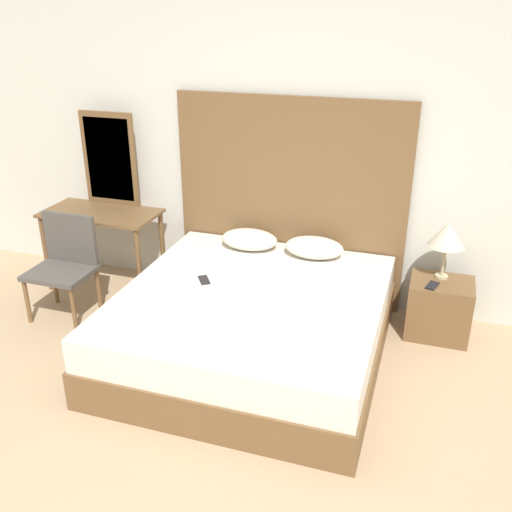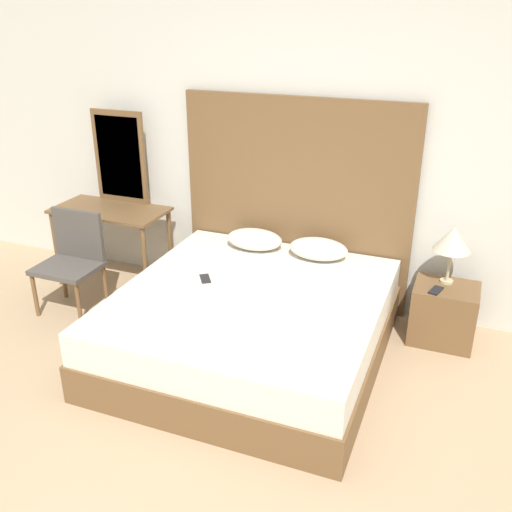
{
  "view_description": "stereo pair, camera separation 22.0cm",
  "coord_description": "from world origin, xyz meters",
  "px_view_note": "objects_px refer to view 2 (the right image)",
  "views": [
    {
      "loc": [
        1.11,
        -1.91,
        2.44
      ],
      "look_at": [
        -0.06,
        1.65,
        0.78
      ],
      "focal_mm": 40.0,
      "sensor_mm": 36.0,
      "label": 1
    },
    {
      "loc": [
        1.32,
        -1.83,
        2.44
      ],
      "look_at": [
        -0.06,
        1.65,
        0.78
      ],
      "focal_mm": 40.0,
      "sensor_mm": 36.0,
      "label": 2
    }
  ],
  "objects_px": {
    "table_lamp": "(453,239)",
    "phone_on_nightstand": "(436,290)",
    "chair": "(73,255)",
    "phone_on_bed": "(205,279)",
    "nightstand": "(443,314)",
    "bed": "(251,324)",
    "vanity_desk": "(111,221)"
  },
  "relations": [
    {
      "from": "phone_on_nightstand",
      "to": "vanity_desk",
      "type": "height_order",
      "value": "vanity_desk"
    },
    {
      "from": "phone_on_bed",
      "to": "table_lamp",
      "type": "xyz_separation_m",
      "value": [
        1.71,
        0.74,
        0.29
      ]
    },
    {
      "from": "bed",
      "to": "vanity_desk",
      "type": "distance_m",
      "value": 1.81
    },
    {
      "from": "phone_on_nightstand",
      "to": "nightstand",
      "type": "bearing_deg",
      "value": 52.46
    },
    {
      "from": "phone_on_nightstand",
      "to": "bed",
      "type": "bearing_deg",
      "value": -152.56
    },
    {
      "from": "vanity_desk",
      "to": "bed",
      "type": "bearing_deg",
      "value": -21.96
    },
    {
      "from": "bed",
      "to": "phone_on_bed",
      "type": "distance_m",
      "value": 0.49
    },
    {
      "from": "nightstand",
      "to": "phone_on_nightstand",
      "type": "relative_size",
      "value": 2.95
    },
    {
      "from": "phone_on_nightstand",
      "to": "vanity_desk",
      "type": "xyz_separation_m",
      "value": [
        -2.88,
        0.02,
        0.15
      ]
    },
    {
      "from": "bed",
      "to": "vanity_desk",
      "type": "xyz_separation_m",
      "value": [
        -1.65,
        0.66,
        0.36
      ]
    },
    {
      "from": "nightstand",
      "to": "vanity_desk",
      "type": "relative_size",
      "value": 0.47
    },
    {
      "from": "phone_on_bed",
      "to": "chair",
      "type": "distance_m",
      "value": 1.28
    },
    {
      "from": "table_lamp",
      "to": "chair",
      "type": "bearing_deg",
      "value": -167.22
    },
    {
      "from": "table_lamp",
      "to": "phone_on_nightstand",
      "type": "xyz_separation_m",
      "value": [
        -0.06,
        -0.18,
        -0.35
      ]
    },
    {
      "from": "nightstand",
      "to": "table_lamp",
      "type": "height_order",
      "value": "table_lamp"
    },
    {
      "from": "phone_on_bed",
      "to": "vanity_desk",
      "type": "height_order",
      "value": "vanity_desk"
    },
    {
      "from": "table_lamp",
      "to": "chair",
      "type": "relative_size",
      "value": 0.54
    },
    {
      "from": "phone_on_nightstand",
      "to": "chair",
      "type": "distance_m",
      "value": 2.97
    },
    {
      "from": "table_lamp",
      "to": "vanity_desk",
      "type": "height_order",
      "value": "table_lamp"
    },
    {
      "from": "bed",
      "to": "table_lamp",
      "type": "height_order",
      "value": "table_lamp"
    },
    {
      "from": "nightstand",
      "to": "phone_on_nightstand",
      "type": "distance_m",
      "value": 0.27
    },
    {
      "from": "nightstand",
      "to": "bed",
      "type": "bearing_deg",
      "value": -150.56
    },
    {
      "from": "phone_on_bed",
      "to": "bed",
      "type": "bearing_deg",
      "value": -10.77
    },
    {
      "from": "phone_on_nightstand",
      "to": "chair",
      "type": "relative_size",
      "value": 0.19
    },
    {
      "from": "phone_on_bed",
      "to": "phone_on_nightstand",
      "type": "bearing_deg",
      "value": 18.98
    },
    {
      "from": "bed",
      "to": "phone_on_nightstand",
      "type": "bearing_deg",
      "value": 27.44
    },
    {
      "from": "chair",
      "to": "phone_on_bed",
      "type": "bearing_deg",
      "value": -2.94
    },
    {
      "from": "table_lamp",
      "to": "bed",
      "type": "bearing_deg",
      "value": -147.73
    },
    {
      "from": "phone_on_bed",
      "to": "nightstand",
      "type": "distance_m",
      "value": 1.87
    },
    {
      "from": "bed",
      "to": "chair",
      "type": "relative_size",
      "value": 2.32
    },
    {
      "from": "nightstand",
      "to": "phone_on_nightstand",
      "type": "xyz_separation_m",
      "value": [
        -0.08,
        -0.1,
        0.24
      ]
    },
    {
      "from": "phone_on_bed",
      "to": "chair",
      "type": "relative_size",
      "value": 0.19
    }
  ]
}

